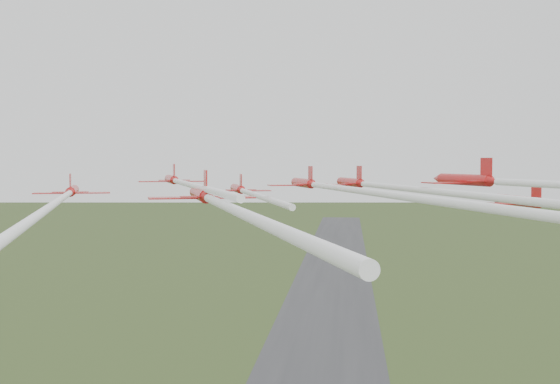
# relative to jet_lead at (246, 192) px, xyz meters

# --- Properties ---
(runway) EXTENTS (38.00, 900.00, 0.04)m
(runway) POSITION_rel_jet_lead_xyz_m (5.94, 189.59, -54.65)
(runway) COLOR #333335
(runway) RESTS_ON ground
(jet_lead) EXTENTS (16.57, 47.48, 2.87)m
(jet_lead) POSITION_rel_jet_lead_xyz_m (0.00, 0.00, 0.00)
(jet_lead) COLOR red
(jet_row2_left) EXTENTS (19.65, 48.50, 2.44)m
(jet_row2_left) POSITION_rel_jet_lead_xyz_m (-4.01, -20.03, 1.85)
(jet_row2_left) COLOR red
(jet_row2_right) EXTENTS (22.07, 63.68, 2.84)m
(jet_row2_right) POSITION_rel_jet_lead_xyz_m (18.86, -15.11, 1.25)
(jet_row2_right) COLOR red
(jet_row3_left) EXTENTS (24.46, 64.78, 2.36)m
(jet_row3_left) POSITION_rel_jet_lead_xyz_m (-9.16, -40.30, 0.97)
(jet_row3_left) COLOR red
(jet_row3_mid) EXTENTS (19.57, 55.51, 2.37)m
(jet_row3_mid) POSITION_rel_jet_lead_xyz_m (13.31, -31.72, 1.73)
(jet_row3_mid) COLOR red
(jet_row4_left) EXTENTS (18.27, 47.60, 2.74)m
(jet_row4_left) POSITION_rel_jet_lead_xyz_m (4.25, -43.74, 1.21)
(jet_row4_left) COLOR red
(jet_row4_right) EXTENTS (21.47, 46.94, 2.77)m
(jet_row4_right) POSITION_rel_jet_lead_xyz_m (29.57, -31.71, 2.24)
(jet_row4_right) COLOR red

